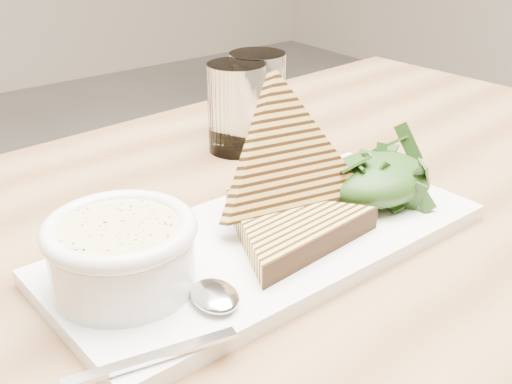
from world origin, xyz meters
TOP-DOWN VIEW (x-y plane):
  - table_top at (-0.19, -0.13)m, footprint 1.28×0.90m
  - table_leg_br at (0.37, 0.23)m, footprint 0.06×0.06m
  - platter at (-0.22, -0.11)m, footprint 0.41×0.19m
  - soup_bowl at (-0.36, -0.10)m, footprint 0.11×0.11m
  - soup at (-0.36, -0.10)m, footprint 0.09×0.09m
  - bowl_rim at (-0.36, -0.10)m, footprint 0.12×0.12m
  - sandwich_flat at (-0.21, -0.12)m, footprint 0.18×0.18m
  - sandwich_lean at (-0.18, -0.09)m, footprint 0.19×0.18m
  - salad_base at (-0.09, -0.11)m, footprint 0.12×0.09m
  - arugula_pile at (-0.09, -0.11)m, footprint 0.11×0.10m
  - spoon_bowl at (-0.31, -0.16)m, footprint 0.04×0.05m
  - spoon_handle at (-0.38, -0.19)m, footprint 0.12×0.03m
  - glass_near at (-0.10, 0.11)m, footprint 0.07×0.07m
  - glass_far at (-0.05, 0.13)m, footprint 0.07×0.07m

SIDE VIEW (x-z plane):
  - table_leg_br at x=0.37m, z-range 0.00..0.69m
  - table_top at x=-0.19m, z-range 0.69..0.73m
  - platter at x=-0.22m, z-range 0.73..0.74m
  - spoon_handle at x=-0.38m, z-range 0.74..0.75m
  - spoon_bowl at x=-0.31m, z-range 0.74..0.75m
  - sandwich_flat at x=-0.21m, z-range 0.74..0.76m
  - soup_bowl at x=-0.36m, z-range 0.74..0.79m
  - salad_base at x=-0.09m, z-range 0.74..0.79m
  - arugula_pile at x=-0.09m, z-range 0.74..0.80m
  - glass_near at x=-0.10m, z-range 0.73..0.84m
  - glass_far at x=-0.05m, z-range 0.73..0.84m
  - soup at x=-0.36m, z-range 0.79..0.80m
  - bowl_rim at x=-0.36m, z-range 0.79..0.80m
  - sandwich_lean at x=-0.18m, z-range 0.70..0.89m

